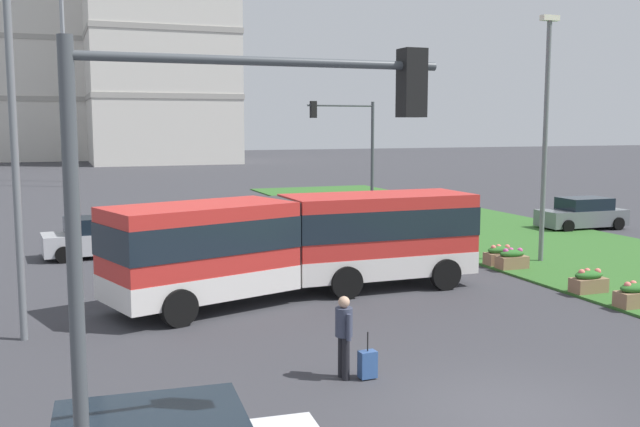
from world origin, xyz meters
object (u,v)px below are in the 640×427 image
Objects in this scene: flower_planter_2 at (589,281)px; traffic_light_far_right at (352,143)px; articulated_bus at (300,243)px; car_silver_hatch at (100,238)px; car_grey_wagon at (582,214)px; flower_planter_3 at (512,259)px; apartment_tower_centre at (158,5)px; flower_planter_1 at (635,295)px; pedestrian_crossing at (344,331)px; streetlight_median at (546,129)px; streetlight_left at (14,136)px; traffic_light_near_left at (206,218)px; rolling_suitcase at (368,364)px; apartment_tower_westcentre at (19,14)px; flower_planter_4 at (500,255)px.

traffic_light_far_right reaches higher than flower_planter_2.
car_silver_hatch is (-5.33, 9.05, -0.90)m from articulated_bus.
articulated_bus is at bearing -154.70° from car_grey_wagon.
flower_planter_3 is 0.03× the size of apartment_tower_centre.
articulated_bus reaches higher than flower_planter_2.
flower_planter_1 is (13.72, -13.92, -0.33)m from car_silver_hatch.
streetlight_median is (11.78, 8.98, 4.03)m from pedestrian_crossing.
flower_planter_1 is 17.06m from streetlight_left.
pedestrian_crossing is 1.58× the size of flower_planter_3.
pedestrian_crossing is 0.28× the size of traffic_light_near_left.
pedestrian_crossing reaches higher than rolling_suitcase.
flower_planter_1 is 0.12× the size of streetlight_median.
rolling_suitcase is at bearing -95.42° from apartment_tower_centre.
apartment_tower_westcentre is at bearing 102.09° from traffic_light_far_right.
traffic_light_near_left is 27.88m from traffic_light_far_right.
flower_planter_1 is 0.12× the size of streetlight_left.
traffic_light_far_right is at bearing 107.99° from streetlight_median.
car_grey_wagon is at bearing 38.33° from flower_planter_3.
flower_planter_2 is 17.35m from traffic_light_near_left.
rolling_suitcase is 0.16× the size of traffic_light_near_left.
flower_planter_1 is 0.03× the size of apartment_tower_centre.
apartment_tower_westcentre is at bearing 101.53° from flower_planter_3.
flower_planter_3 is 0.12× the size of streetlight_median.
rolling_suitcase is (4.29, -16.40, -0.44)m from car_silver_hatch.
articulated_bus is at bearing -59.52° from car_silver_hatch.
pedestrian_crossing is 0.19× the size of streetlight_median.
pedestrian_crossing is at bearing -142.69° from streetlight_median.
car_grey_wagon is 31.66m from traffic_light_near_left.
traffic_light_far_right reaches higher than rolling_suitcase.
articulated_bus is 12.35× the size of rolling_suitcase.
flower_planter_1 is at bearing -30.09° from articulated_bus.
car_silver_hatch is 15.93m from flower_planter_3.
car_silver_hatch is 17.74m from streetlight_median.
articulated_bus is at bearing -169.94° from streetlight_median.
rolling_suitcase is at bearing -38.66° from streetlight_left.
car_grey_wagon and car_silver_hatch have the same top height.
articulated_bus is 1.31× the size of streetlight_median.
streetlight_median is (18.08, 3.78, 0.08)m from streetlight_left.
car_grey_wagon reaches higher than flower_planter_1.
car_silver_hatch is at bearing 120.48° from articulated_bus.
traffic_light_near_left reaches higher than articulated_bus.
pedestrian_crossing is 13.30m from flower_planter_4.
streetlight_median reaches higher than articulated_bus.
streetlight_left is 0.98× the size of streetlight_median.
traffic_light_near_left is at bearing -77.64° from streetlight_left.
articulated_bus reaches higher than flower_planter_1.
traffic_light_near_left reaches higher than flower_planter_3.
streetlight_left is (-2.37, 10.82, 0.73)m from traffic_light_near_left.
streetlight_left is at bearing -165.96° from articulated_bus.
streetlight_left is 0.22× the size of apartment_tower_westcentre.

